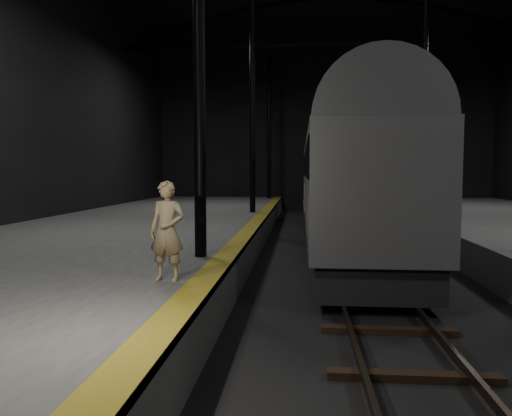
# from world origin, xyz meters

# --- Properties ---
(ground) EXTENTS (44.00, 44.00, 0.00)m
(ground) POSITION_xyz_m (0.00, 0.00, 0.00)
(ground) COLOR black
(ground) RESTS_ON ground
(platform_left) EXTENTS (9.00, 43.80, 1.00)m
(platform_left) POSITION_xyz_m (-7.50, 0.00, 0.50)
(platform_left) COLOR #494947
(platform_left) RESTS_ON ground
(tactile_strip) EXTENTS (0.50, 43.80, 0.01)m
(tactile_strip) POSITION_xyz_m (-3.25, 0.00, 1.00)
(tactile_strip) COLOR olive
(tactile_strip) RESTS_ON platform_left
(track) EXTENTS (2.40, 43.00, 0.24)m
(track) POSITION_xyz_m (0.00, 0.00, 0.07)
(track) COLOR #3F3328
(track) RESTS_ON ground
(train) EXTENTS (2.93, 19.53, 5.22)m
(train) POSITION_xyz_m (-0.00, 4.48, 2.91)
(train) COLOR #999CA0
(train) RESTS_ON ground
(woman) EXTENTS (0.69, 0.51, 1.74)m
(woman) POSITION_xyz_m (-3.87, -6.51, 1.87)
(woman) COLOR tan
(woman) RESTS_ON platform_left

